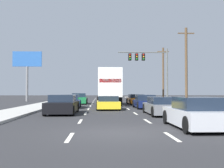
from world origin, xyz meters
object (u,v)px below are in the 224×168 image
at_px(utility_pole_far, 163,73).
at_px(car_blue, 70,102).
at_px(car_green, 79,99).
at_px(car_yellow, 108,103).
at_px(car_navy, 145,102).
at_px(traffic_signal_mast, 145,61).
at_px(utility_pole_mid, 186,65).
at_px(box_truck, 109,85).
at_px(car_black, 62,105).
at_px(car_gray, 162,106).
at_px(roadside_billboard, 27,65).
at_px(car_silver, 197,114).
at_px(car_orange, 136,99).

bearing_deg(utility_pole_far, car_blue, -125.69).
bearing_deg(car_green, car_yellow, -73.46).
xyz_separation_m(car_navy, traffic_signal_mast, (2.15, 13.52, 5.07)).
relative_size(car_yellow, utility_pole_mid, 0.48).
relative_size(box_truck, car_yellow, 2.17).
height_order(car_black, car_navy, car_black).
xyz_separation_m(car_navy, car_gray, (-0.05, -7.08, -0.00)).
relative_size(utility_pole_mid, roadside_billboard, 1.13).
bearing_deg(utility_pole_mid, car_silver, -105.66).
height_order(car_gray, traffic_signal_mast, traffic_signal_mast).
relative_size(car_yellow, car_navy, 0.98).
distance_m(car_black, utility_pole_mid, 16.72).
height_order(car_silver, traffic_signal_mast, traffic_signal_mast).
distance_m(car_blue, utility_pole_mid, 13.39).
bearing_deg(box_truck, car_yellow, -92.15).
bearing_deg(roadside_billboard, utility_pole_mid, -31.80).
distance_m(car_orange, roadside_billboard, 18.63).
height_order(box_truck, utility_pole_far, utility_pole_far).
bearing_deg(box_truck, car_black, -106.11).
bearing_deg(car_yellow, box_truck, 87.85).
height_order(car_yellow, car_navy, car_navy).
height_order(car_green, car_navy, car_green).
bearing_deg(car_navy, utility_pole_mid, 44.81).
xyz_separation_m(car_yellow, roadside_billboard, (-11.55, 19.33, 4.84)).
bearing_deg(car_yellow, car_green, 106.54).
height_order(car_blue, car_gray, car_blue).
bearing_deg(car_yellow, car_black, -126.00).
height_order(car_black, roadside_billboard, roadside_billboard).
distance_m(car_blue, roadside_billboard, 19.32).
distance_m(car_silver, utility_pole_far, 32.74).
bearing_deg(utility_pole_mid, car_gray, -113.44).
bearing_deg(utility_pole_mid, car_yellow, -141.87).
distance_m(car_yellow, car_navy, 3.68).
relative_size(car_orange, car_gray, 0.95).
height_order(car_navy, car_gray, car_navy).
bearing_deg(car_black, box_truck, 73.89).
bearing_deg(car_silver, traffic_signal_mast, 85.45).
relative_size(car_blue, box_truck, 0.50).
relative_size(traffic_signal_mast, utility_pole_mid, 0.88).
bearing_deg(traffic_signal_mast, box_truck, -125.13).
bearing_deg(car_black, utility_pole_far, 63.24).
bearing_deg(utility_pole_far, roadside_billboard, -178.70).
xyz_separation_m(car_green, car_blue, (-0.29, -8.13, -0.03)).
bearing_deg(roadside_billboard, utility_pole_far, 1.30).
distance_m(car_black, car_yellow, 5.42).
relative_size(car_green, car_gray, 1.04).
distance_m(box_truck, car_gray, 13.64).
distance_m(car_orange, car_navy, 7.99).
distance_m(car_black, car_silver, 10.20).
bearing_deg(utility_pole_far, car_navy, -107.21).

